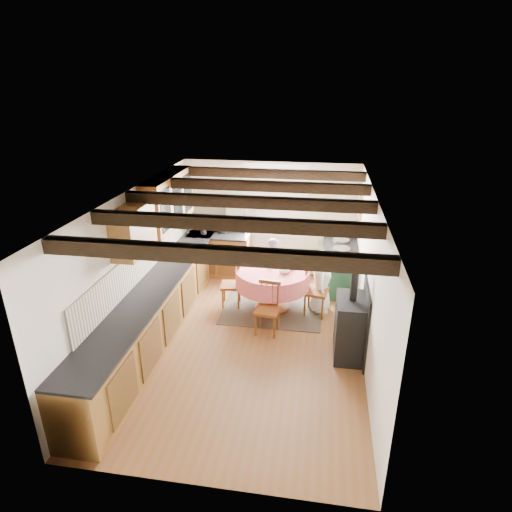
% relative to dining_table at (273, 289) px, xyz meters
% --- Properties ---
extents(floor, '(3.60, 5.50, 0.00)m').
position_rel_dining_table_xyz_m(floor, '(-0.26, -1.07, -0.40)').
color(floor, brown).
rests_on(floor, ground).
extents(ceiling, '(3.60, 5.50, 0.00)m').
position_rel_dining_table_xyz_m(ceiling, '(-0.26, -1.07, 2.00)').
color(ceiling, white).
rests_on(ceiling, ground).
extents(wall_back, '(3.60, 0.00, 2.40)m').
position_rel_dining_table_xyz_m(wall_back, '(-0.26, 1.68, 0.80)').
color(wall_back, silver).
rests_on(wall_back, ground).
extents(wall_front, '(3.60, 0.00, 2.40)m').
position_rel_dining_table_xyz_m(wall_front, '(-0.26, -3.82, 0.80)').
color(wall_front, silver).
rests_on(wall_front, ground).
extents(wall_left, '(0.00, 5.50, 2.40)m').
position_rel_dining_table_xyz_m(wall_left, '(-2.06, -1.07, 0.80)').
color(wall_left, silver).
rests_on(wall_left, ground).
extents(wall_right, '(0.00, 5.50, 2.40)m').
position_rel_dining_table_xyz_m(wall_right, '(1.54, -1.07, 0.80)').
color(wall_right, silver).
rests_on(wall_right, ground).
extents(beam_a, '(3.60, 0.16, 0.16)m').
position_rel_dining_table_xyz_m(beam_a, '(-0.26, -3.07, 1.91)').
color(beam_a, black).
rests_on(beam_a, ceiling).
extents(beam_b, '(3.60, 0.16, 0.16)m').
position_rel_dining_table_xyz_m(beam_b, '(-0.26, -2.07, 1.91)').
color(beam_b, black).
rests_on(beam_b, ceiling).
extents(beam_c, '(3.60, 0.16, 0.16)m').
position_rel_dining_table_xyz_m(beam_c, '(-0.26, -1.07, 1.91)').
color(beam_c, black).
rests_on(beam_c, ceiling).
extents(beam_d, '(3.60, 0.16, 0.16)m').
position_rel_dining_table_xyz_m(beam_d, '(-0.26, -0.07, 1.91)').
color(beam_d, black).
rests_on(beam_d, ceiling).
extents(beam_e, '(3.60, 0.16, 0.16)m').
position_rel_dining_table_xyz_m(beam_e, '(-0.26, 0.93, 1.91)').
color(beam_e, black).
rests_on(beam_e, ceiling).
extents(splash_left, '(0.02, 4.50, 0.55)m').
position_rel_dining_table_xyz_m(splash_left, '(-2.04, -0.77, 0.80)').
color(splash_left, beige).
rests_on(splash_left, wall_left).
extents(splash_back, '(1.40, 0.02, 0.55)m').
position_rel_dining_table_xyz_m(splash_back, '(-1.26, 1.66, 0.80)').
color(splash_back, beige).
rests_on(splash_back, wall_back).
extents(base_cabinet_left, '(0.60, 5.30, 0.88)m').
position_rel_dining_table_xyz_m(base_cabinet_left, '(-1.76, -1.07, 0.04)').
color(base_cabinet_left, brown).
rests_on(base_cabinet_left, floor).
extents(base_cabinet_back, '(1.30, 0.60, 0.88)m').
position_rel_dining_table_xyz_m(base_cabinet_back, '(-1.31, 1.38, 0.04)').
color(base_cabinet_back, brown).
rests_on(base_cabinet_back, floor).
extents(worktop_left, '(0.64, 5.30, 0.04)m').
position_rel_dining_table_xyz_m(worktop_left, '(-1.74, -1.07, 0.50)').
color(worktop_left, black).
rests_on(worktop_left, base_cabinet_left).
extents(worktop_back, '(1.30, 0.64, 0.04)m').
position_rel_dining_table_xyz_m(worktop_back, '(-1.31, 1.36, 0.50)').
color(worktop_back, black).
rests_on(worktop_back, base_cabinet_back).
extents(wall_cabinet_glass, '(0.34, 1.80, 0.90)m').
position_rel_dining_table_xyz_m(wall_cabinet_glass, '(-1.89, 0.13, 1.55)').
color(wall_cabinet_glass, brown).
rests_on(wall_cabinet_glass, wall_left).
extents(wall_cabinet_solid, '(0.34, 0.90, 0.70)m').
position_rel_dining_table_xyz_m(wall_cabinet_solid, '(-1.89, -1.37, 1.50)').
color(wall_cabinet_solid, brown).
rests_on(wall_cabinet_solid, wall_left).
extents(window_frame, '(1.34, 0.03, 1.54)m').
position_rel_dining_table_xyz_m(window_frame, '(-0.16, 1.67, 1.20)').
color(window_frame, white).
rests_on(window_frame, wall_back).
extents(window_pane, '(1.20, 0.01, 1.40)m').
position_rel_dining_table_xyz_m(window_pane, '(-0.16, 1.67, 1.20)').
color(window_pane, white).
rests_on(window_pane, wall_back).
extents(curtain_left, '(0.35, 0.10, 2.10)m').
position_rel_dining_table_xyz_m(curtain_left, '(-1.01, 1.58, 0.70)').
color(curtain_left, beige).
rests_on(curtain_left, wall_back).
extents(curtain_right, '(0.35, 0.10, 2.10)m').
position_rel_dining_table_xyz_m(curtain_right, '(0.69, 1.58, 0.70)').
color(curtain_right, beige).
rests_on(curtain_right, wall_back).
extents(curtain_rod, '(2.00, 0.03, 0.03)m').
position_rel_dining_table_xyz_m(curtain_rod, '(-0.16, 1.58, 1.80)').
color(curtain_rod, black).
rests_on(curtain_rod, wall_back).
extents(wall_picture, '(0.04, 0.50, 0.60)m').
position_rel_dining_table_xyz_m(wall_picture, '(1.51, 1.23, 1.30)').
color(wall_picture, gold).
rests_on(wall_picture, wall_right).
extents(wall_plate, '(0.30, 0.02, 0.30)m').
position_rel_dining_table_xyz_m(wall_plate, '(0.79, 1.65, 1.30)').
color(wall_plate, silver).
rests_on(wall_plate, wall_back).
extents(rug, '(1.80, 1.40, 0.01)m').
position_rel_dining_table_xyz_m(rug, '(0.00, 0.00, -0.40)').
color(rug, '#4A3D2B').
rests_on(rug, floor).
extents(dining_table, '(1.33, 1.33, 0.80)m').
position_rel_dining_table_xyz_m(dining_table, '(0.00, 0.00, 0.00)').
color(dining_table, '#F49384').
rests_on(dining_table, floor).
extents(chair_near, '(0.43, 0.45, 0.90)m').
position_rel_dining_table_xyz_m(chair_near, '(0.01, -0.80, 0.05)').
color(chair_near, brown).
rests_on(chair_near, floor).
extents(chair_left, '(0.45, 0.43, 0.89)m').
position_rel_dining_table_xyz_m(chair_left, '(-0.77, 0.04, 0.04)').
color(chair_left, brown).
rests_on(chair_left, floor).
extents(chair_right, '(0.50, 0.49, 0.97)m').
position_rel_dining_table_xyz_m(chair_right, '(0.78, -0.04, 0.08)').
color(chair_right, brown).
rests_on(chair_right, floor).
extents(aga_range, '(0.68, 1.05, 0.96)m').
position_rel_dining_table_xyz_m(aga_range, '(1.21, 0.98, 0.08)').
color(aga_range, '#1A3F27').
rests_on(aga_range, floor).
extents(cast_iron_stove, '(0.44, 0.74, 1.47)m').
position_rel_dining_table_xyz_m(cast_iron_stove, '(1.32, -1.22, 0.34)').
color(cast_iron_stove, black).
rests_on(cast_iron_stove, floor).
extents(child_far, '(0.46, 0.37, 1.10)m').
position_rel_dining_table_xyz_m(child_far, '(-0.11, 0.80, 0.15)').
color(child_far, '#4D5263').
rests_on(child_far, floor).
extents(child_right, '(0.38, 0.58, 1.17)m').
position_rel_dining_table_xyz_m(child_right, '(0.86, 0.10, 0.19)').
color(child_right, white).
rests_on(child_right, floor).
extents(bowl_a, '(0.24, 0.24, 0.05)m').
position_rel_dining_table_xyz_m(bowl_a, '(0.27, 0.07, 0.43)').
color(bowl_a, silver).
rests_on(bowl_a, dining_table).
extents(bowl_b, '(0.28, 0.28, 0.06)m').
position_rel_dining_table_xyz_m(bowl_b, '(0.21, -0.11, 0.43)').
color(bowl_b, silver).
rests_on(bowl_b, dining_table).
extents(cup, '(0.15, 0.15, 0.10)m').
position_rel_dining_table_xyz_m(cup, '(-0.06, 0.07, 0.45)').
color(cup, silver).
rests_on(cup, dining_table).
extents(canister_tall, '(0.12, 0.12, 0.21)m').
position_rel_dining_table_xyz_m(canister_tall, '(-1.62, 1.30, 0.62)').
color(canister_tall, '#262628').
rests_on(canister_tall, worktop_back).
extents(canister_wide, '(0.19, 0.19, 0.21)m').
position_rel_dining_table_xyz_m(canister_wide, '(-1.23, 1.45, 0.62)').
color(canister_wide, '#262628').
rests_on(canister_wide, worktop_back).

